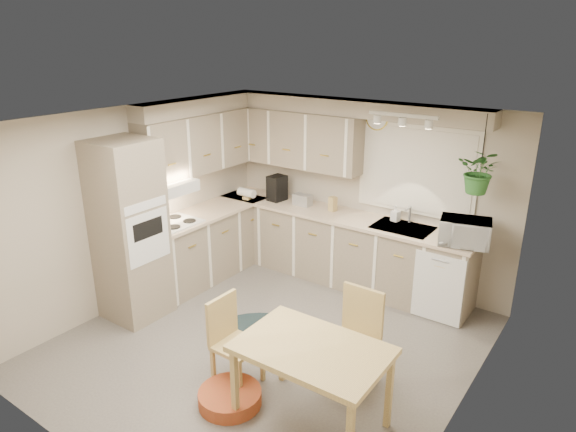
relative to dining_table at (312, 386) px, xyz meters
The scene contains 35 objects.
floor 1.32m from the dining_table, 144.44° to the left, with size 4.20×4.20×0.00m, color #6A645D.
ceiling 2.38m from the dining_table, 144.44° to the left, with size 4.20×4.20×0.00m, color silver.
wall_back 3.13m from the dining_table, 109.98° to the left, with size 4.00×0.04×2.40m, color #ADA18F.
wall_front 1.89m from the dining_table, 127.14° to the right, with size 4.00×0.04×2.40m, color #ADA18F.
wall_left 3.23m from the dining_table, 166.33° to the left, with size 0.04×4.20×2.40m, color #ADA18F.
wall_right 1.47m from the dining_table, 37.30° to the left, with size 0.04×4.20×2.40m, color #ADA18F.
base_cab_left 3.17m from the dining_table, 149.45° to the left, with size 0.60×1.85×0.90m, color gray.
base_cab_back 2.82m from the dining_table, 115.89° to the left, with size 3.60×0.60×0.90m, color gray.
counter_left 3.21m from the dining_table, 149.36° to the left, with size 0.64×1.89×0.04m, color beige.
counter_back 2.86m from the dining_table, 115.98° to the left, with size 3.64×0.64×0.04m, color beige.
oven_stack 2.81m from the dining_table, behind, with size 0.65×0.65×2.10m, color gray.
wall_oven_face 2.50m from the dining_table, behind, with size 0.02×0.56×0.58m, color silver.
upper_cab_left 3.64m from the dining_table, 148.69° to the left, with size 0.35×2.00×0.75m, color gray.
upper_cab_back 3.65m from the dining_table, 127.35° to the left, with size 2.00×0.35×0.75m, color gray.
soffit_left 3.87m from the dining_table, 148.91° to the left, with size 0.30×2.00×0.20m, color #ADA18F.
soffit_back 3.52m from the dining_table, 114.62° to the left, with size 3.60×0.30×0.20m, color #ADA18F.
cooktop 2.96m from the dining_table, 159.06° to the left, with size 0.52×0.58×0.02m, color silver.
range_hood 3.09m from the dining_table, 159.20° to the left, with size 0.40×0.60×0.14m, color silver.
window_blinds 3.08m from the dining_table, 96.74° to the left, with size 1.40×0.02×1.00m, color white.
window_frame 3.09m from the dining_table, 96.72° to the left, with size 1.50×0.02×1.10m, color silver.
sink 2.61m from the dining_table, 97.45° to the left, with size 0.70×0.48×0.10m, color #9C9EA3.
dishwasher_front 2.24m from the dining_table, 83.13° to the left, with size 0.58×0.01×0.83m, color silver.
track_light_bar 3.02m from the dining_table, 98.25° to the left, with size 0.80×0.04×0.04m, color silver.
wall_clock 3.45m from the dining_table, 107.44° to the left, with size 0.30×0.30×0.03m, color #DEC34E.
dining_table is the anchor object (origin of this frame).
chair_left 0.87m from the dining_table, behind, with size 0.41×0.41×0.87m, color #D3B869.
chair_back 0.67m from the dining_table, 88.92° to the left, with size 0.44×0.44×0.94m, color #D3B869.
braided_rug 1.52m from the dining_table, 143.92° to the left, with size 1.17×0.88×0.01m, color black.
pet_bed 0.83m from the dining_table, 163.60° to the right, with size 0.57×0.57×0.13m, color #A53721.
microwave 2.58m from the dining_table, 79.87° to the left, with size 0.54×0.30×0.37m, color silver.
soap_bottle 2.80m from the dining_table, 100.50° to the left, with size 0.09×0.21×0.10m, color silver.
hanging_plant 2.84m from the dining_table, 78.01° to the left, with size 0.44×0.49×0.38m, color #2B6528.
coffee_maker 3.46m from the dining_table, 131.34° to the left, with size 0.20×0.24×0.35m, color black.
toaster 3.20m from the dining_table, 125.34° to the left, with size 0.25×0.14×0.15m, color #9C9EA3.
knife_block 2.99m from the dining_table, 117.54° to the left, with size 0.09×0.09×0.19m, color #D3B869.
Camera 1 is at (2.93, -3.76, 3.16)m, focal length 32.00 mm.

